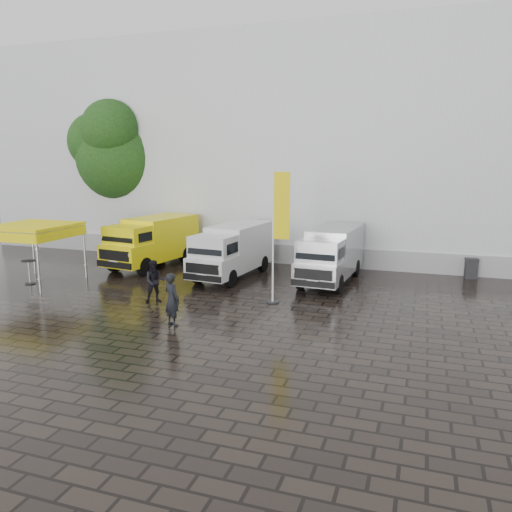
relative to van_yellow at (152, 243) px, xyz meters
The scene contains 13 objects.
ground 8.84m from the van_yellow, 34.60° to the right, with size 120.00×120.00×0.00m, color black.
exhibition_hall 15.13m from the van_yellow, 50.16° to the left, with size 44.00×16.00×12.00m, color silver.
hall_plinth 9.70m from the van_yellow, 17.94° to the left, with size 44.00×0.15×1.00m, color gray.
van_yellow is the anchor object (origin of this frame).
van_white 4.73m from the van_yellow, ahead, with size 1.83×5.50×2.38m, color silver, non-canonical shape.
van_silver 9.16m from the van_yellow, ahead, with size 1.82×5.45×2.36m, color #A9AAAE, non-canonical shape.
canopy_tent 5.71m from the van_yellow, 124.45° to the right, with size 3.14×3.14×2.61m.
flagpole 9.08m from the van_yellow, 28.29° to the right, with size 0.88×0.50×5.14m.
tree 7.55m from the van_yellow, 136.77° to the left, with size 5.03×5.03×9.03m.
cocktail_table 5.91m from the van_yellow, 123.82° to the right, with size 0.60×0.60×1.05m, color black.
wheelie_bin 15.41m from the van_yellow, ahead, with size 0.56×0.56×0.93m, color black.
person_front 9.51m from the van_yellow, 55.83° to the right, with size 0.64×0.42×1.77m, color black.
person_tent 6.56m from the van_yellow, 58.73° to the right, with size 0.79×0.62×1.63m, color black.
Camera 1 is at (5.78, -16.88, 5.35)m, focal length 35.00 mm.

